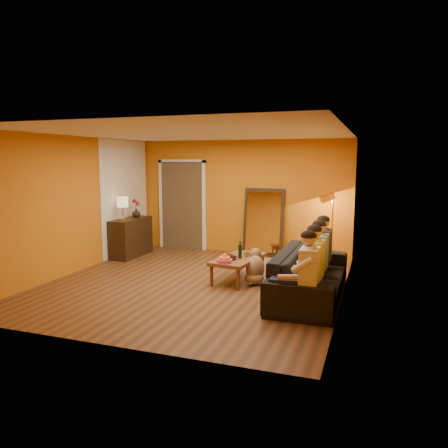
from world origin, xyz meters
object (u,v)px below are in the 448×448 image
(sideboard, at_px, (131,237))
(laptop, at_px, (253,254))
(person_far_right, at_px, (324,251))
(person_mid_left, at_px, (315,266))
(floor_lamp, at_px, (332,230))
(tumbler, at_px, (247,254))
(sofa, at_px, (310,274))
(mirror_frame, at_px, (264,222))
(wine_bottle, at_px, (240,250))
(coffee_table, at_px, (238,269))
(vase, at_px, (136,213))
(table_lamp, at_px, (123,209))
(person_mid_right, at_px, (319,258))
(person_far_left, at_px, (309,275))
(dog, at_px, (255,266))

(sideboard, relative_size, laptop, 3.53)
(person_far_right, bearing_deg, person_mid_left, -90.00)
(floor_lamp, distance_m, tumbler, 2.18)
(sofa, distance_m, laptop, 1.45)
(mirror_frame, distance_m, wine_bottle, 2.28)
(coffee_table, bearing_deg, person_far_right, 12.61)
(sideboard, bearing_deg, person_mid_left, -25.58)
(sofa, distance_m, wine_bottle, 1.39)
(sideboard, bearing_deg, floor_lamp, 9.03)
(laptop, xyz_separation_m, vase, (-3.07, 1.04, 0.52))
(table_lamp, height_order, person_far_right, table_lamp)
(floor_lamp, relative_size, person_mid_right, 1.18)
(person_far_left, height_order, vase, person_far_left)
(coffee_table, height_order, floor_lamp, floor_lamp)
(coffee_table, relative_size, person_far_right, 1.00)
(coffee_table, distance_m, person_mid_left, 1.80)
(dog, bearing_deg, sideboard, 172.48)
(person_far_left, relative_size, person_mid_right, 1.00)
(sofa, bearing_deg, vase, 65.96)
(sideboard, xyz_separation_m, person_mid_right, (4.37, -1.54, 0.18))
(person_mid_right, xyz_separation_m, wine_bottle, (-1.43, 0.35, -0.03))
(tumbler, distance_m, vase, 3.30)
(sideboard, distance_m, coffee_table, 3.11)
(table_lamp, xyz_separation_m, sofa, (4.24, -1.34, -0.74))
(person_far_left, xyz_separation_m, tumbler, (-1.36, 1.62, -0.14))
(sofa, bearing_deg, floor_lamp, -2.46)
(dog, bearing_deg, laptop, 123.38)
(floor_lamp, height_order, vase, floor_lamp)
(sofa, distance_m, person_mid_right, 0.30)
(person_mid_right, bearing_deg, person_mid_left, -90.00)
(floor_lamp, xyz_separation_m, laptop, (-1.27, -1.48, -0.29))
(coffee_table, bearing_deg, floor_lamp, 58.53)
(table_lamp, relative_size, wine_bottle, 1.65)
(coffee_table, xyz_separation_m, person_far_left, (1.48, -1.50, 0.40))
(tumbler, bearing_deg, laptop, 75.38)
(sofa, height_order, coffee_table, sofa)
(mirror_frame, xyz_separation_m, dog, (0.44, -2.29, -0.44))
(sofa, relative_size, dog, 3.95)
(laptop, height_order, vase, vase)
(table_lamp, relative_size, vase, 2.50)
(person_mid_left, bearing_deg, dog, 142.41)
(sideboard, bearing_deg, tumbler, -18.69)
(floor_lamp, bearing_deg, coffee_table, -150.60)
(sideboard, height_order, laptop, sideboard)
(table_lamp, bearing_deg, vase, 90.00)
(coffee_table, distance_m, vase, 3.29)
(sideboard, xyz_separation_m, coffee_table, (2.89, -1.14, -0.21))
(person_mid_left, relative_size, person_mid_right, 1.00)
(mirror_frame, height_order, coffee_table, mirror_frame)
(coffee_table, bearing_deg, laptop, 69.72)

